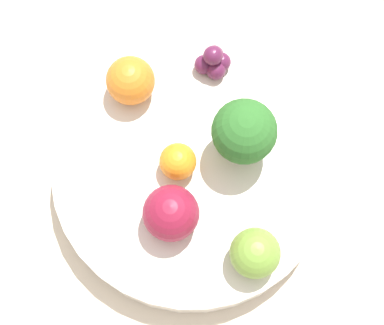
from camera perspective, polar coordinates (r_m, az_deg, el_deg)
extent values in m
plane|color=gray|center=(0.66, 0.00, -1.82)|extent=(6.00, 6.00, 0.00)
cube|color=beige|center=(0.65, 0.00, -1.59)|extent=(1.20, 1.20, 0.02)
cylinder|color=silver|center=(0.62, 0.00, -0.83)|extent=(0.27, 0.27, 0.04)
cylinder|color=#8CB76B|center=(0.60, 4.43, 1.70)|extent=(0.02, 0.02, 0.02)
sphere|color=#2D6B28|center=(0.57, 4.68, 2.77)|extent=(0.06, 0.06, 0.06)
sphere|color=olive|center=(0.57, 5.63, -8.02)|extent=(0.05, 0.05, 0.05)
sphere|color=maroon|center=(0.57, -1.88, -4.54)|extent=(0.05, 0.05, 0.05)
sphere|color=orange|center=(0.59, -1.30, 0.36)|extent=(0.03, 0.03, 0.03)
sphere|color=orange|center=(0.61, -5.49, 7.25)|extent=(0.05, 0.05, 0.05)
sphere|color=#5B1E42|center=(0.63, 2.14, 8.21)|extent=(0.02, 0.02, 0.02)
sphere|color=#5B1E42|center=(0.63, 2.62, 8.92)|extent=(0.02, 0.02, 0.02)
sphere|color=#5B1E42|center=(0.64, 1.97, 9.54)|extent=(0.02, 0.02, 0.02)
sphere|color=#5B1E42|center=(0.63, 1.07, 8.70)|extent=(0.02, 0.02, 0.02)
sphere|color=#5B1E42|center=(0.62, 1.88, 9.48)|extent=(0.02, 0.02, 0.02)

